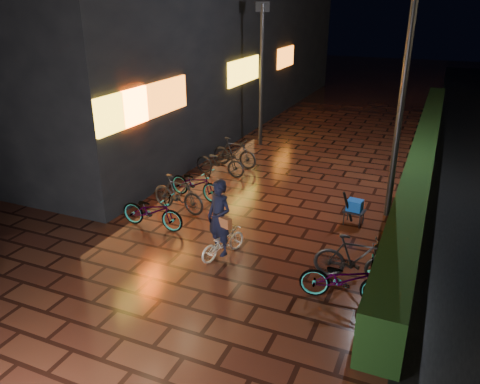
% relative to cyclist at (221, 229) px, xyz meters
% --- Properties ---
extents(ground, '(80.00, 80.00, 0.00)m').
position_rel_cyclist_xyz_m(ground, '(0.22, -0.20, -0.65)').
color(ground, '#381911').
rests_on(ground, ground).
extents(hedge, '(0.70, 20.00, 1.00)m').
position_rel_cyclist_xyz_m(hedge, '(3.52, 7.80, -0.15)').
color(hedge, black).
rests_on(hedge, ground).
extents(storefront_block, '(12.09, 22.00, 9.00)m').
position_rel_cyclist_xyz_m(storefront_block, '(-9.27, 11.30, 3.85)').
color(storefront_block, black).
rests_on(storefront_block, ground).
extents(lamp_post_hedge, '(0.55, 0.17, 5.74)m').
position_rel_cyclist_xyz_m(lamp_post_hedge, '(2.97, 3.57, 2.51)').
color(lamp_post_hedge, black).
rests_on(lamp_post_hedge, ground).
extents(lamp_post_sf, '(0.47, 0.25, 5.03)m').
position_rel_cyclist_xyz_m(lamp_post_sf, '(-2.27, 8.17, 2.12)').
color(lamp_post_sf, black).
rests_on(lamp_post_sf, ground).
extents(cyclist, '(0.82, 1.29, 1.75)m').
position_rel_cyclist_xyz_m(cyclist, '(0.00, 0.00, 0.00)').
color(cyclist, white).
rests_on(cyclist, ground).
extents(traffic_barrier, '(0.46, 1.61, 0.65)m').
position_rel_cyclist_xyz_m(traffic_barrier, '(3.22, 1.15, -0.33)').
color(traffic_barrier, '#E44F0C').
rests_on(traffic_barrier, ground).
extents(cart_assembly, '(0.54, 0.50, 0.91)m').
position_rel_cyclist_xyz_m(cart_assembly, '(2.26, 2.69, -0.18)').
color(cart_assembly, black).
rests_on(cart_assembly, ground).
extents(parked_bikes_storefront, '(1.85, 5.44, 0.96)m').
position_rel_cyclist_xyz_m(parked_bikes_storefront, '(-2.10, 2.93, -0.20)').
color(parked_bikes_storefront, black).
rests_on(parked_bikes_storefront, ground).
extents(parked_bikes_hedge, '(1.71, 1.42, 0.96)m').
position_rel_cyclist_xyz_m(parked_bikes_hedge, '(2.73, -0.17, -0.20)').
color(parked_bikes_hedge, black).
rests_on(parked_bikes_hedge, ground).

